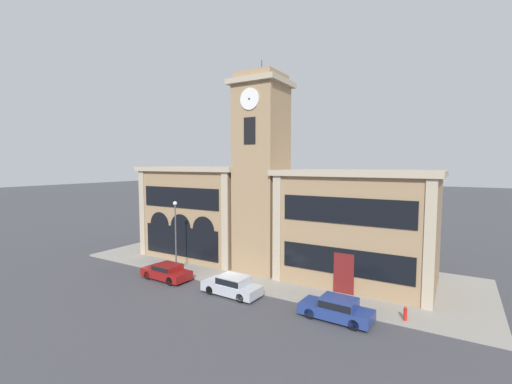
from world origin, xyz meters
name	(u,v)px	position (x,y,z in m)	size (l,w,h in m)	color
ground_plane	(229,287)	(0.00, 0.00, 0.00)	(300.00, 300.00, 0.00)	#424247
sidewalk_kerb	(267,267)	(0.00, 6.17, 0.07)	(36.15, 12.33, 0.15)	gray
clock_tower	(261,174)	(0.00, 5.03, 8.82)	(4.60, 4.60, 18.73)	#9E7F5B
town_hall_left_wing	(204,211)	(-7.96, 6.67, 4.74)	(12.11, 7.95, 9.43)	#9E7F5B
town_hall_right_wing	(357,226)	(8.16, 6.68, 4.64)	(12.52, 7.95, 9.21)	#9E7F5B
parked_car_near	(167,271)	(-5.61, -1.16, 0.70)	(4.43, 2.09, 1.32)	maroon
parked_car_mid	(232,285)	(1.08, -1.16, 0.76)	(4.58, 2.04, 1.46)	#B2B7C1
parked_car_far	(337,308)	(8.98, -1.16, 0.74)	(4.55, 1.98, 1.41)	navy
street_lamp	(176,227)	(-5.95, 0.31, 4.24)	(0.36, 0.36, 6.32)	#4C4C51
fire_hydrant	(405,314)	(12.71, 0.59, 0.57)	(0.22, 0.22, 0.87)	red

